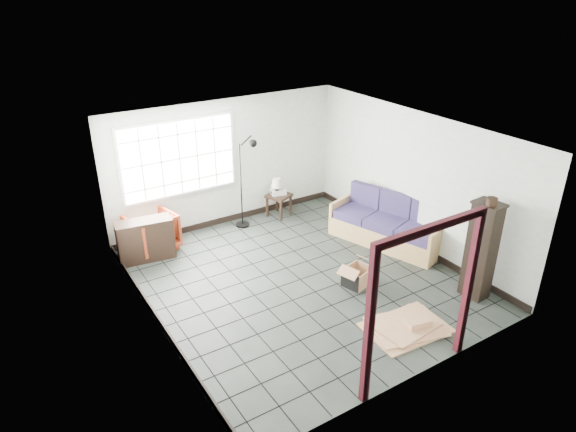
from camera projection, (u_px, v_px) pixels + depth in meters
ground at (300, 279)px, 8.84m from camera, size 5.50×5.50×0.00m
room_shell at (300, 189)px, 8.14m from camera, size 5.02×5.52×2.61m
window_panel at (179, 158)px, 9.73m from camera, size 2.32×0.08×1.52m
doorway_trim at (425, 285)px, 6.19m from camera, size 1.80×0.08×2.20m
futon_sofa at (389, 226)px, 9.94m from camera, size 1.45×2.33×0.97m
armchair at (151, 230)px, 9.64m from camera, size 0.94×0.90×0.82m
side_table at (279, 198)px, 11.00m from camera, size 0.60×0.60×0.50m
table_lamp at (277, 184)px, 10.81m from camera, size 0.32×0.32×0.38m
projector at (278, 192)px, 10.95m from camera, size 0.35×0.30×0.11m
floor_lamp at (247, 179)px, 10.36m from camera, size 0.57×0.36×1.90m
console_shelf at (145, 240)px, 9.33m from camera, size 1.04×0.52×0.78m
tall_shelf at (481, 250)px, 8.07m from camera, size 0.38×0.47×1.65m
pot at (492, 202)px, 7.61m from camera, size 0.21×0.21×0.12m
open_box at (357, 276)px, 8.66m from camera, size 0.81×0.55×0.42m
cardboard_pile at (407, 326)px, 7.61m from camera, size 1.26×1.03×0.18m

